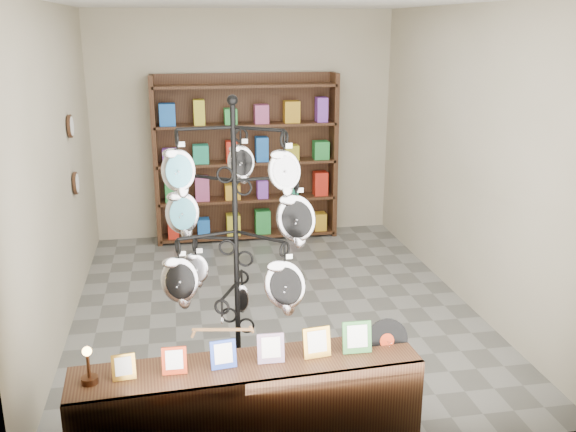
# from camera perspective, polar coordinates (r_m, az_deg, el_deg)

# --- Properties ---
(ground) EXTENTS (5.00, 5.00, 0.00)m
(ground) POSITION_cam_1_polar(r_m,az_deg,el_deg) (6.72, -1.32, -7.97)
(ground) COLOR slate
(ground) RESTS_ON ground
(room_envelope) EXTENTS (5.00, 5.00, 5.00)m
(room_envelope) POSITION_cam_1_polar(r_m,az_deg,el_deg) (6.18, -1.43, 7.83)
(room_envelope) COLOR #B9AF95
(room_envelope) RESTS_ON ground
(display_tree) EXTENTS (1.23, 1.19, 2.34)m
(display_tree) POSITION_cam_1_polar(r_m,az_deg,el_deg) (4.67, -4.68, -1.43)
(display_tree) COLOR black
(display_tree) RESTS_ON ground
(front_shelf) EXTENTS (2.40, 0.61, 0.84)m
(front_shelf) POSITION_cam_1_polar(r_m,az_deg,el_deg) (4.62, -3.55, -16.15)
(front_shelf) COLOR black
(front_shelf) RESTS_ON ground
(back_shelving) EXTENTS (2.42, 0.36, 2.20)m
(back_shelving) POSITION_cam_1_polar(r_m,az_deg,el_deg) (8.57, -3.72, 4.69)
(back_shelving) COLOR black
(back_shelving) RESTS_ON ground
(wall_clocks) EXTENTS (0.03, 0.24, 0.84)m
(wall_clocks) POSITION_cam_1_polar(r_m,az_deg,el_deg) (7.04, -18.57, 5.16)
(wall_clocks) COLOR black
(wall_clocks) RESTS_ON ground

